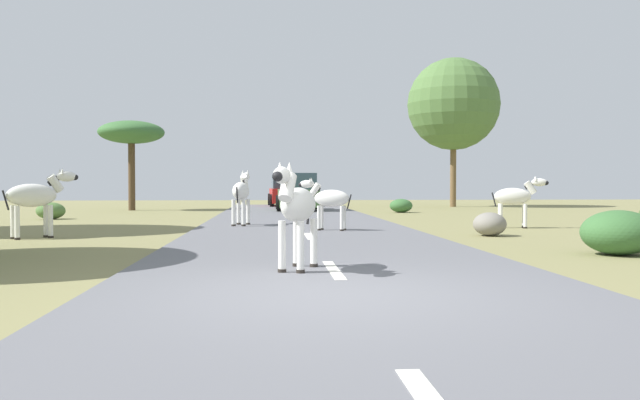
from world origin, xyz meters
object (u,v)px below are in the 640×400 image
Objects in this scene: zebra_1 at (242,192)px; zebra_3 at (516,197)px; bush_2 at (401,206)px; car_1 at (287,192)px; tree_2 at (131,134)px; rock_1 at (490,224)px; zebra_0 at (297,206)px; zebra_2 at (36,196)px; tree_3 at (453,104)px; zebra_4 at (329,199)px; bush_3 at (51,211)px; car_0 at (298,193)px; bush_4 at (619,233)px.

zebra_1 is 1.12× the size of zebra_3.
bush_2 is at bearing 62.52° from zebra_1.
tree_2 reaches higher than car_1.
bush_2 is 13.20m from rock_1.
zebra_2 reaches higher than zebra_0.
zebra_4 is at bearing -114.87° from tree_3.
zebra_2 is at bearing -73.83° from bush_3.
bush_2 is (4.31, 11.64, -0.57)m from zebra_4.
bush_3 is at bearing -145.75° from car_0.
zebra_2 is at bearing -109.19° from car_1.
zebra_1 reaches higher than bush_4.
tree_3 reaches higher than zebra_1.
zebra_1 is 1.25× the size of zebra_4.
car_0 is (6.77, 14.93, -0.14)m from zebra_2.
tree_2 is (-5.89, 12.75, 2.70)m from zebra_1.
car_1 reaches higher than rock_1.
rock_1 is (-0.86, 4.39, -0.11)m from bush_4.
zebra_1 reaches higher than rock_1.
car_0 is 4.96m from bush_2.
rock_1 is at bearing -103.53° from tree_3.
bush_3 is (-13.82, -4.53, -0.00)m from bush_2.
zebra_0 is 8.16m from rock_1.
car_1 reaches higher than zebra_0.
car_1 is at bearing -71.84° from zebra_0.
bush_2 is (11.34, 13.08, -0.68)m from zebra_2.
zebra_0 is 21.47m from car_0.
zebra_4 is 0.32× the size of tree_2.
zebra_0 reaches higher than rock_1.
tree_3 reaches higher than zebra_2.
tree_2 is 8.78m from bush_3.
zebra_1 is 5.98m from zebra_2.
tree_2 is 3.24× the size of bush_4.
zebra_3 is at bearing -100.27° from tree_3.
zebra_3 reaches higher than bush_3.
zebra_0 is at bearing -74.83° from zebra_1.
tree_3 reaches higher than car_0.
zebra_3 is at bearing -21.47° from bush_3.
zebra_2 is at bearing -85.67° from tree_2.
zebra_3 is 19.56m from car_1.
car_1 reaches higher than zebra_2.
zebra_2 is at bearing 179.39° from rock_1.
zebra_2 is 17.33m from bush_2.
tree_2 is at bearing 168.34° from car_0.
car_1 reaches higher than bush_3.
bush_3 is at bearing -147.18° from tree_3.
rock_1 is at bearing -75.10° from car_0.
bush_2 is at bearing 87.97° from rock_1.
car_0 is 11.25m from bush_3.
zebra_0 is 1.15× the size of bush_4.
zebra_0 is 29.03m from tree_3.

